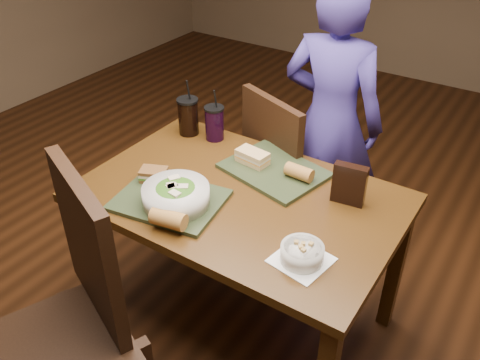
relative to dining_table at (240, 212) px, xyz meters
name	(u,v)px	position (x,y,z in m)	size (l,w,h in m)	color
ground	(240,318)	(0.00, 0.00, -0.66)	(6.00, 6.00, 0.00)	#381C0B
dining_table	(240,212)	(0.00, 0.00, 0.00)	(1.30, 0.85, 0.75)	#43280D
chair_near	(73,313)	(-0.20, -0.74, -0.05)	(0.63, 0.64, 1.10)	black
chair_far	(280,169)	(-0.11, 0.55, -0.12)	(0.55, 0.56, 0.98)	black
diner	(331,122)	(0.04, 0.80, 0.09)	(0.55, 0.36, 1.50)	#40328A
tray_near	(170,200)	(-0.21, -0.20, 0.10)	(0.42, 0.32, 0.02)	#28321B
tray_far	(274,170)	(0.03, 0.22, 0.10)	(0.42, 0.32, 0.02)	#28321B
salad_bowl	(176,194)	(-0.16, -0.21, 0.15)	(0.26, 0.26, 0.09)	silver
soup_bowl	(302,253)	(0.40, -0.22, 0.12)	(0.21, 0.21, 0.07)	white
sandwich_near	(154,175)	(-0.35, -0.13, 0.13)	(0.13, 0.11, 0.05)	#593819
sandwich_far	(252,157)	(-0.07, 0.21, 0.14)	(0.15, 0.10, 0.06)	tan
baguette_near	(168,219)	(-0.09, -0.34, 0.14)	(0.07, 0.07, 0.13)	#AD7533
baguette_far	(299,172)	(0.16, 0.21, 0.14)	(0.06, 0.06, 0.12)	#AD7533
cup_cola	(188,116)	(-0.50, 0.30, 0.18)	(0.11, 0.11, 0.28)	black
cup_berry	(214,123)	(-0.36, 0.33, 0.18)	(0.10, 0.10, 0.26)	black
chip_bag	(349,184)	(0.39, 0.19, 0.18)	(0.13, 0.04, 0.17)	black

